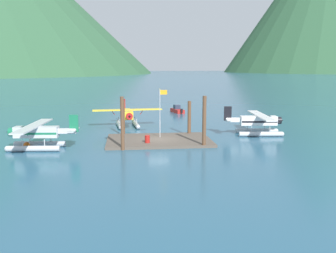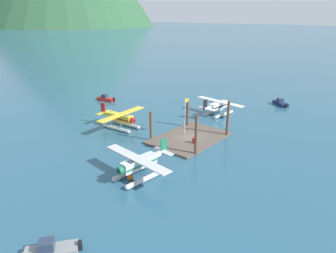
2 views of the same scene
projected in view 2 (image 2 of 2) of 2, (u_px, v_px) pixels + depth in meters
name	position (u px, v px, depth m)	size (l,w,h in m)	color
ground_plane	(190.00, 139.00, 48.86)	(1200.00, 1200.00, 0.00)	#285670
dock_platform	(190.00, 138.00, 48.80)	(12.59, 8.54, 0.30)	brown
piling_near_left	(196.00, 136.00, 42.15)	(0.40, 0.40, 5.89)	brown
piling_near_right	(228.00, 119.00, 48.90)	(0.44, 0.44, 5.86)	brown
piling_far_left	(151.00, 126.00, 47.54)	(0.43, 0.43, 4.70)	brown
piling_far_right	(188.00, 114.00, 53.46)	(0.45, 0.45, 4.57)	brown
flagpole	(185.00, 112.00, 48.45)	(0.95, 0.10, 6.09)	silver
fuel_drum	(194.00, 140.00, 46.30)	(0.62, 0.62, 0.88)	#AD1E19
mooring_buoy	(130.00, 177.00, 36.50)	(0.75, 0.75, 0.75)	orange
seaplane_silver_port_aft	(139.00, 166.00, 36.74)	(7.97, 10.48, 3.84)	#B7BABF
seaplane_yellow_bow_left	(121.00, 120.00, 52.85)	(10.49, 7.96, 3.84)	#B7BABF
seaplane_white_stbd_fwd	(219.00, 107.00, 60.01)	(7.96, 10.48, 3.84)	#B7BABF
boat_navy_open_se	(280.00, 103.00, 66.84)	(3.78, 4.23, 1.50)	navy
boat_red_open_north	(105.00, 99.00, 70.25)	(2.44, 4.81, 1.50)	#B2231E
boat_grey_open_sw	(50.00, 251.00, 24.99)	(4.26, 3.71, 1.50)	gray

